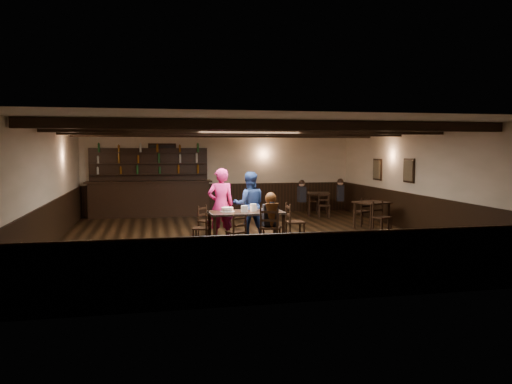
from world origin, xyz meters
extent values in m
plane|color=black|center=(0.00, 0.00, 0.00)|extent=(10.00, 10.00, 0.00)
cube|color=beige|center=(0.00, 5.00, 1.35)|extent=(9.00, 0.02, 2.70)
cube|color=beige|center=(0.00, -5.00, 1.35)|extent=(9.00, 0.02, 2.70)
cube|color=beige|center=(-4.50, 0.00, 1.35)|extent=(0.02, 10.00, 2.70)
cube|color=beige|center=(4.50, 0.00, 1.35)|extent=(0.02, 10.00, 2.70)
cube|color=silver|center=(0.00, 0.00, 2.70)|extent=(9.00, 10.00, 0.02)
cube|color=black|center=(0.00, 4.97, 0.50)|extent=(9.00, 0.04, 1.00)
cube|color=black|center=(0.00, -4.97, 0.50)|extent=(9.00, 0.04, 1.00)
cube|color=black|center=(-4.47, 0.00, 0.50)|extent=(0.04, 10.00, 1.00)
cube|color=black|center=(4.47, 0.00, 0.50)|extent=(0.04, 10.00, 1.00)
cube|color=black|center=(-1.90, 4.97, 1.85)|extent=(0.90, 0.03, 1.00)
cube|color=black|center=(-1.90, 4.95, 1.85)|extent=(0.80, 0.02, 0.90)
cube|color=black|center=(4.47, 0.50, 1.60)|extent=(0.03, 0.55, 0.65)
cube|color=#72664C|center=(4.45, 0.50, 1.60)|extent=(0.02, 0.45, 0.55)
cube|color=black|center=(4.47, 2.40, 1.55)|extent=(0.03, 0.55, 0.65)
cube|color=#72664C|center=(4.45, 2.40, 1.55)|extent=(0.02, 0.45, 0.55)
cube|color=black|center=(0.00, -3.00, 2.60)|extent=(8.90, 0.18, 0.18)
cube|color=black|center=(0.00, -1.00, 2.60)|extent=(8.90, 0.18, 0.18)
cube|color=black|center=(0.00, 1.00, 2.60)|extent=(8.90, 0.18, 0.18)
cube|color=black|center=(0.00, 3.00, 2.60)|extent=(8.90, 0.18, 0.18)
cube|color=black|center=(-0.93, -0.96, 0.35)|extent=(0.06, 0.06, 0.71)
cube|color=black|center=(-0.95, -0.24, 0.35)|extent=(0.06, 0.06, 0.71)
cube|color=black|center=(0.64, -0.90, 0.35)|extent=(0.06, 0.06, 0.71)
cube|color=black|center=(0.61, -0.18, 0.35)|extent=(0.06, 0.06, 0.71)
cube|color=black|center=(-0.16, -0.57, 0.73)|extent=(1.72, 0.91, 0.04)
cube|color=#A5A8AD|center=(-0.17, -0.17, 0.73)|extent=(1.69, 0.09, 0.05)
cube|color=#A5A8AD|center=(-0.14, -0.98, 0.73)|extent=(1.69, 0.09, 0.05)
cube|color=#A5A8AD|center=(0.67, -0.54, 0.73)|extent=(0.06, 0.84, 0.05)
cube|color=#A5A8AD|center=(-0.99, -0.60, 0.73)|extent=(0.06, 0.84, 0.05)
cube|color=black|center=(-0.39, -0.91, 0.18)|extent=(0.04, 0.04, 0.37)
cube|color=black|center=(-0.28, -1.18, 0.18)|extent=(0.04, 0.04, 0.37)
cube|color=black|center=(-0.68, -1.03, 0.18)|extent=(0.04, 0.04, 0.37)
cube|color=black|center=(-0.57, -1.30, 0.18)|extent=(0.04, 0.04, 0.37)
cube|color=black|center=(-0.48, -1.11, 0.38)|extent=(0.46, 0.45, 0.03)
cube|color=black|center=(-0.42, -1.24, 0.58)|extent=(0.34, 0.17, 0.38)
cube|color=black|center=(-0.42, -1.24, 0.54)|extent=(0.29, 0.14, 0.04)
cube|color=black|center=(-0.42, -1.24, 0.69)|extent=(0.29, 0.14, 0.04)
cube|color=black|center=(0.52, -1.04, 0.22)|extent=(0.05, 0.05, 0.43)
cube|color=black|center=(0.38, -1.36, 0.22)|extent=(0.05, 0.05, 0.43)
cube|color=black|center=(0.18, -0.90, 0.22)|extent=(0.05, 0.05, 0.43)
cube|color=black|center=(0.05, -1.21, 0.22)|extent=(0.05, 0.05, 0.43)
cube|color=black|center=(0.28, -1.13, 0.45)|extent=(0.55, 0.54, 0.04)
cube|color=black|center=(0.21, -1.29, 0.68)|extent=(0.40, 0.20, 0.45)
cube|color=black|center=(0.21, -1.29, 0.64)|extent=(0.34, 0.17, 0.05)
cube|color=black|center=(0.21, -1.29, 0.82)|extent=(0.34, 0.17, 0.05)
cube|color=black|center=(-1.28, -0.32, 0.19)|extent=(0.04, 0.04, 0.37)
cube|color=black|center=(-0.99, -0.41, 0.19)|extent=(0.04, 0.04, 0.37)
cube|color=black|center=(-1.36, -0.62, 0.19)|extent=(0.04, 0.04, 0.37)
cube|color=black|center=(-1.08, -0.71, 0.19)|extent=(0.04, 0.04, 0.37)
cube|color=black|center=(-1.18, -0.51, 0.39)|extent=(0.44, 0.45, 0.03)
cube|color=black|center=(-1.04, -0.56, 0.58)|extent=(0.13, 0.36, 0.39)
cube|color=black|center=(-1.04, -0.56, 0.55)|extent=(0.11, 0.30, 0.04)
cube|color=black|center=(-1.04, -0.56, 0.70)|extent=(0.11, 0.30, 0.04)
cube|color=black|center=(1.22, -0.61, 0.22)|extent=(0.04, 0.04, 0.43)
cube|color=black|center=(0.88, -0.61, 0.22)|extent=(0.04, 0.04, 0.43)
cube|color=black|center=(1.22, -0.25, 0.22)|extent=(0.04, 0.04, 0.43)
cube|color=black|center=(0.88, -0.24, 0.22)|extent=(0.04, 0.04, 0.43)
cube|color=black|center=(1.05, -0.43, 0.45)|extent=(0.41, 0.43, 0.04)
cube|color=black|center=(0.88, -0.42, 0.68)|extent=(0.04, 0.42, 0.45)
cube|color=black|center=(0.88, -0.42, 0.63)|extent=(0.03, 0.36, 0.05)
cube|color=black|center=(0.88, -0.42, 0.81)|extent=(0.03, 0.36, 0.05)
cube|color=black|center=(-0.93, 0.39, 0.18)|extent=(0.04, 0.04, 0.37)
cube|color=black|center=(-1.14, 0.59, 0.18)|extent=(0.04, 0.04, 0.37)
cube|color=black|center=(-0.71, 0.61, 0.18)|extent=(0.04, 0.04, 0.37)
cube|color=black|center=(-0.92, 0.81, 0.18)|extent=(0.04, 0.04, 0.37)
cube|color=black|center=(-0.93, 0.60, 0.39)|extent=(0.50, 0.50, 0.03)
cube|color=black|center=(-1.03, 0.70, 0.58)|extent=(0.27, 0.28, 0.39)
cube|color=black|center=(-1.03, 0.70, 0.54)|extent=(0.23, 0.24, 0.04)
cube|color=black|center=(-1.03, 0.70, 0.70)|extent=(0.23, 0.24, 0.04)
imported|color=#FF327A|center=(-0.67, -0.08, 0.86)|extent=(0.66, 0.47, 1.72)
imported|color=navy|center=(0.08, 0.22, 0.81)|extent=(0.85, 0.69, 1.62)
cube|color=black|center=(0.28, -1.01, 0.52)|extent=(0.31, 0.31, 0.12)
cube|color=black|center=(0.28, -1.13, 0.74)|extent=(0.33, 0.19, 0.46)
cylinder|color=black|center=(0.28, -1.13, 0.95)|extent=(0.10, 0.33, 0.33)
sphere|color=#D8A384|center=(0.28, -1.13, 1.09)|extent=(0.20, 0.20, 0.20)
sphere|color=#3E200E|center=(0.28, -1.16, 1.10)|extent=(0.25, 0.25, 0.25)
cone|color=#3E200E|center=(0.28, -1.25, 0.72)|extent=(0.19, 0.19, 0.58)
cylinder|color=white|center=(-0.58, -0.51, 0.76)|extent=(0.33, 0.33, 0.01)
cylinder|color=white|center=(-0.58, -0.51, 0.81)|extent=(0.27, 0.27, 0.09)
cylinder|color=silver|center=(-0.58, -0.51, 0.79)|extent=(0.28, 0.28, 0.04)
cylinder|color=white|center=(-0.21, -0.65, 0.83)|extent=(0.16, 0.16, 0.15)
cylinder|color=white|center=(0.02, -0.54, 0.84)|extent=(0.15, 0.15, 0.17)
cylinder|color=#A5A8AD|center=(-0.15, -0.45, 0.77)|extent=(0.04, 0.04, 0.03)
sphere|color=orange|center=(-0.15, -0.45, 0.79)|extent=(0.03, 0.03, 0.03)
cylinder|color=silver|center=(0.21, -0.64, 0.79)|extent=(0.03, 0.03, 0.08)
cylinder|color=#A5A8AD|center=(0.26, -0.68, 0.79)|extent=(0.03, 0.03, 0.08)
cylinder|color=silver|center=(0.11, -0.41, 0.80)|extent=(0.06, 0.06, 0.10)
cube|color=maroon|center=(0.35, -0.68, 0.75)|extent=(0.31, 0.28, 0.00)
cube|color=#0F104E|center=(0.34, -0.44, 0.75)|extent=(0.32, 0.28, 0.00)
cube|color=black|center=(-2.32, 4.65, 0.55)|extent=(3.76, 0.60, 1.10)
cube|color=black|center=(-2.32, 4.65, 1.12)|extent=(3.96, 0.70, 0.05)
cube|color=black|center=(-2.32, 4.92, 1.10)|extent=(3.76, 0.10, 2.20)
cube|color=black|center=(-2.32, 4.82, 1.35)|extent=(3.66, 0.22, 0.03)
cube|color=black|center=(-2.32, 4.82, 1.70)|extent=(3.66, 0.22, 0.03)
cube|color=black|center=(-2.32, 4.82, 2.05)|extent=(3.66, 0.22, 0.03)
cube|color=black|center=(3.57, 0.81, 0.73)|extent=(0.98, 0.98, 0.04)
cube|color=black|center=(3.37, 0.41, 0.35)|extent=(0.05, 0.05, 0.71)
cube|color=black|center=(3.16, 1.01, 0.35)|extent=(0.05, 0.05, 0.71)
cube|color=black|center=(3.97, 0.61, 0.35)|extent=(0.05, 0.05, 0.71)
cube|color=black|center=(3.76, 1.21, 0.35)|extent=(0.05, 0.05, 0.71)
cube|color=black|center=(3.07, 3.81, 0.73)|extent=(0.90, 0.90, 0.04)
cube|color=black|center=(2.70, 3.60, 0.35)|extent=(0.05, 0.05, 0.71)
cube|color=black|center=(2.86, 4.18, 0.35)|extent=(0.05, 0.05, 0.71)
cube|color=black|center=(3.28, 3.44, 0.35)|extent=(0.05, 0.05, 0.71)
cube|color=black|center=(3.44, 4.02, 0.35)|extent=(0.05, 0.05, 0.71)
cube|color=black|center=(2.47, 3.68, 0.72)|extent=(0.22, 0.35, 0.50)
sphere|color=#D8A384|center=(2.47, 3.68, 1.05)|extent=(0.19, 0.19, 0.19)
sphere|color=black|center=(2.47, 3.68, 1.08)|extent=(0.20, 0.20, 0.20)
cube|color=black|center=(3.81, 3.73, 0.73)|extent=(0.31, 0.40, 0.51)
sphere|color=#D8A384|center=(3.81, 3.73, 1.07)|extent=(0.20, 0.20, 0.20)
sphere|color=black|center=(3.81, 3.73, 1.10)|extent=(0.21, 0.21, 0.21)
camera|label=1|loc=(-2.25, -11.66, 2.19)|focal=35.00mm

